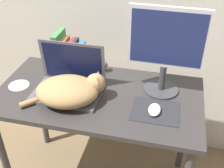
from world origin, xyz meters
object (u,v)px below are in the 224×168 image
computer_mouse (154,110)px  external_monitor (166,47)px  book_row (69,55)px  cd_disc (19,85)px  cat (70,91)px  webcam (104,65)px  laptop (69,83)px

computer_mouse → external_monitor: bearing=85.7°
external_monitor → book_row: 0.61m
external_monitor → cd_disc: 0.87m
cat → external_monitor: size_ratio=0.88×
book_row → external_monitor: bearing=-8.5°
cat → webcam: bearing=74.3°
webcam → cd_disc: (-0.45, -0.27, -0.04)m
external_monitor → webcam: external_monitor is taller
laptop → cd_disc: laptop is taller
book_row → cd_disc: (-0.23, -0.23, -0.11)m
webcam → laptop: bearing=-118.6°
cat → cd_disc: cat is taller
laptop → book_row: 0.23m
laptop → external_monitor: bearing=14.1°
external_monitor → cat: bearing=-155.0°
book_row → webcam: bearing=9.7°
book_row → cd_disc: book_row is taller
external_monitor → book_row: external_monitor is taller
book_row → webcam: 0.22m
laptop → book_row: laptop is taller
external_monitor → book_row: size_ratio=1.91×
laptop → cat: laptop is taller
webcam → cd_disc: 0.52m
computer_mouse → cd_disc: size_ratio=0.86×
laptop → book_row: size_ratio=1.47×
cd_disc → webcam: bearing=31.1°
cat → webcam: cat is taller
computer_mouse → laptop: bearing=171.0°
cat → webcam: (0.10, 0.34, -0.03)m
laptop → cat: 0.10m
cat → computer_mouse: bearing=1.4°
laptop → cd_disc: bearing=-176.7°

